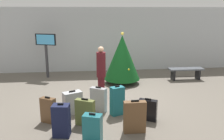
% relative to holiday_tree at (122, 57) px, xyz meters
% --- Properties ---
extents(ground_plane, '(16.00, 16.00, 0.00)m').
position_rel_holiday_tree_xyz_m(ground_plane, '(-0.63, -1.67, -1.04)').
color(ground_plane, '#665E54').
extents(back_wall, '(16.00, 0.20, 2.98)m').
position_rel_holiday_tree_xyz_m(back_wall, '(-0.63, 2.27, 0.45)').
color(back_wall, '#B7BCC1').
rests_on(back_wall, ground_plane).
extents(holiday_tree, '(1.40, 1.40, 2.03)m').
position_rel_holiday_tree_xyz_m(holiday_tree, '(0.00, 0.00, 0.00)').
color(holiday_tree, '#4C3319').
rests_on(holiday_tree, ground_plane).
extents(flight_info_kiosk, '(0.88, 0.39, 1.88)m').
position_rel_holiday_tree_xyz_m(flight_info_kiosk, '(-3.07, 1.23, 0.27)').
color(flight_info_kiosk, '#333338').
rests_on(flight_info_kiosk, ground_plane).
extents(waiting_bench, '(1.44, 0.44, 0.48)m').
position_rel_holiday_tree_xyz_m(waiting_bench, '(2.74, 0.26, -0.69)').
color(waiting_bench, '#4C5159').
rests_on(waiting_bench, ground_plane).
extents(traveller_0, '(0.37, 0.37, 1.72)m').
position_rel_holiday_tree_xyz_m(traveller_0, '(-0.93, -1.65, -0.13)').
color(traveller_0, '#4C1419').
rests_on(traveller_0, ground_plane).
extents(suitcase_0, '(0.52, 0.17, 0.81)m').
position_rel_holiday_tree_xyz_m(suitcase_0, '(-0.30, -3.97, -0.66)').
color(suitcase_0, brown).
rests_on(suitcase_0, ground_plane).
extents(suitcase_1, '(0.42, 0.33, 0.84)m').
position_rel_holiday_tree_xyz_m(suitcase_1, '(-0.57, -2.93, -0.64)').
color(suitcase_1, '#19606B').
rests_on(suitcase_1, ground_plane).
extents(suitcase_2, '(0.42, 0.34, 0.70)m').
position_rel_holiday_tree_xyz_m(suitcase_2, '(-2.38, -3.22, -0.71)').
color(suitcase_2, brown).
rests_on(suitcase_2, ground_plane).
extents(suitcase_3, '(0.57, 0.45, 0.67)m').
position_rel_holiday_tree_xyz_m(suitcase_3, '(-1.79, -2.73, -0.73)').
color(suitcase_3, '#9EA0A5').
rests_on(suitcase_3, ground_plane).
extents(suitcase_4, '(0.41, 0.33, 0.80)m').
position_rel_holiday_tree_xyz_m(suitcase_4, '(-1.98, -3.96, -0.67)').
color(suitcase_4, '#141938').
rests_on(suitcase_4, ground_plane).
extents(suitcase_5, '(0.45, 0.35, 0.70)m').
position_rel_holiday_tree_xyz_m(suitcase_5, '(-1.29, -4.34, -0.72)').
color(suitcase_5, '#19606B').
rests_on(suitcase_5, ground_plane).
extents(suitcase_6, '(0.51, 0.36, 0.71)m').
position_rel_holiday_tree_xyz_m(suitcase_6, '(-1.45, -3.48, -0.71)').
color(suitcase_6, '#59602D').
rests_on(suitcase_6, ground_plane).
extents(suitcase_7, '(0.48, 0.38, 0.73)m').
position_rel_holiday_tree_xyz_m(suitcase_7, '(-1.07, -2.64, -0.70)').
color(suitcase_7, '#9EA0A5').
rests_on(suitcase_7, ground_plane).
extents(suitcase_8, '(0.50, 0.37, 0.60)m').
position_rel_holiday_tree_xyz_m(suitcase_8, '(0.17, -3.36, -0.76)').
color(suitcase_8, black).
rests_on(suitcase_8, ground_plane).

